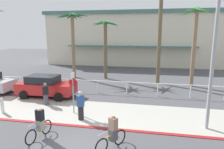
{
  "coord_description": "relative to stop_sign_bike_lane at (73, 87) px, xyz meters",
  "views": [
    {
      "loc": [
        3.11,
        -7.52,
        4.93
      ],
      "look_at": [
        0.49,
        6.0,
        2.11
      ],
      "focal_mm": 33.06,
      "sensor_mm": 36.0,
      "label": 1
    }
  ],
  "objects": [
    {
      "name": "streetlight_curb",
      "position": [
        7.57,
        -0.92,
        2.6
      ],
      "size": [
        0.24,
        2.54,
        7.5
      ],
      "color": "#9EA0A5",
      "rests_on": "ground"
    },
    {
      "name": "pedestrian_1",
      "position": [
        -2.43,
        1.05,
        -0.96
      ],
      "size": [
        0.48,
        0.44,
        1.57
      ],
      "color": "#4C4C51",
      "rests_on": "ground"
    },
    {
      "name": "ground_plane",
      "position": [
        1.52,
        6.1,
        -1.68
      ],
      "size": [
        80.0,
        80.0,
        0.0
      ],
      "primitive_type": "plane",
      "color": "#4C4C51"
    },
    {
      "name": "bollard_0",
      "position": [
        -4.36,
        -0.83,
        -1.16
      ],
      "size": [
        0.2,
        0.2,
        1.0
      ],
      "color": "white",
      "rests_on": "ground"
    },
    {
      "name": "cyclist_blue_1",
      "position": [
        -0.44,
        -3.19,
        -0.98
      ],
      "size": [
        0.4,
        1.8,
        1.5
      ],
      "color": "black",
      "rests_on": "ground"
    },
    {
      "name": "sidewalk_strip",
      "position": [
        1.52,
        0.3,
        -1.67
      ],
      "size": [
        44.0,
        4.0,
        0.02
      ],
      "primitive_type": "cube",
      "color": "#ADAAA0",
      "rests_on": "ground"
    },
    {
      "name": "palm_tree_2",
      "position": [
        -0.21,
        10.0,
        3.12
      ],
      "size": [
        2.93,
        2.97,
        6.2
      ],
      "color": "brown",
      "rests_on": "ground"
    },
    {
      "name": "rail_fence",
      "position": [
        1.52,
        4.6,
        -0.83
      ],
      "size": [
        22.07,
        0.08,
        1.04
      ],
      "color": "white",
      "rests_on": "ground"
    },
    {
      "name": "stop_sign_bike_lane",
      "position": [
        0.0,
        0.0,
        0.0
      ],
      "size": [
        0.52,
        0.56,
        2.56
      ],
      "color": "gray",
      "rests_on": "ground"
    },
    {
      "name": "cyclist_yellow_0",
      "position": [
        3.09,
        -3.43,
        -0.98
      ],
      "size": [
        1.08,
        1.54,
        1.5
      ],
      "color": "black",
      "rests_on": "ground"
    },
    {
      "name": "palm_tree_4",
      "position": [
        8.3,
        8.33,
        3.76
      ],
      "size": [
        3.4,
        3.48,
        7.14
      ],
      "color": "#846B4C",
      "rests_on": "ground"
    },
    {
      "name": "palm_tree_3",
      "position": [
        5.31,
        8.79,
        5.05
      ],
      "size": [
        2.88,
        3.18,
        9.39
      ],
      "color": "brown",
      "rests_on": "ground"
    },
    {
      "name": "building_backdrop",
      "position": [
        1.58,
        22.33,
        2.35
      ],
      "size": [
        26.45,
        9.88,
        8.01
      ],
      "color": "beige",
      "rests_on": "ground"
    },
    {
      "name": "curb_paint",
      "position": [
        1.52,
        -1.7,
        -1.66
      ],
      "size": [
        44.0,
        0.24,
        0.03
      ],
      "primitive_type": "cube",
      "color": "maroon",
      "rests_on": "ground"
    },
    {
      "name": "palm_tree_1",
      "position": [
        -3.81,
        9.85,
        3.69
      ],
      "size": [
        3.76,
        3.2,
        6.98
      ],
      "color": "#846B4C",
      "rests_on": "ground"
    },
    {
      "name": "pedestrian_0",
      "position": [
        0.77,
        -0.87,
        -0.89
      ],
      "size": [
        0.44,
        0.37,
        1.71
      ],
      "color": "#232326",
      "rests_on": "ground"
    },
    {
      "name": "car_red_1",
      "position": [
        -3.34,
        2.75,
        -0.81
      ],
      "size": [
        4.4,
        2.02,
        1.69
      ],
      "color": "red",
      "rests_on": "ground"
    }
  ]
}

